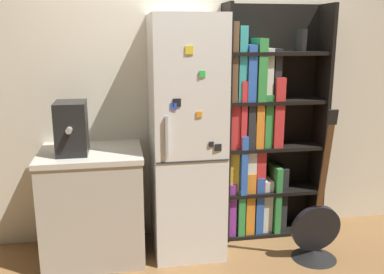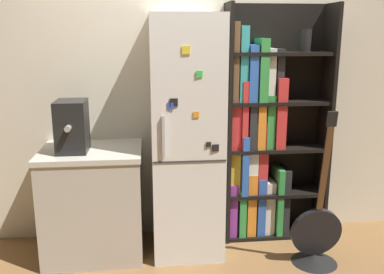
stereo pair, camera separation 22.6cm
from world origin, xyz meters
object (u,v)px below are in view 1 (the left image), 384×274
guitar (315,238)px  espresso_machine (72,128)px  refrigerator (186,138)px  bookshelf (261,135)px

guitar → espresso_machine: bearing=170.5°
refrigerator → espresso_machine: size_ratio=4.85×
espresso_machine → guitar: bearing=-9.5°
refrigerator → espresso_machine: refrigerator is taller
bookshelf → refrigerator: bearing=-165.2°
bookshelf → guitar: (0.30, -0.55, -0.73)m
refrigerator → bookshelf: bookshelf is taller
bookshelf → guitar: size_ratio=1.62×
bookshelf → espresso_machine: size_ratio=5.10×
bookshelf → guitar: bookshelf is taller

